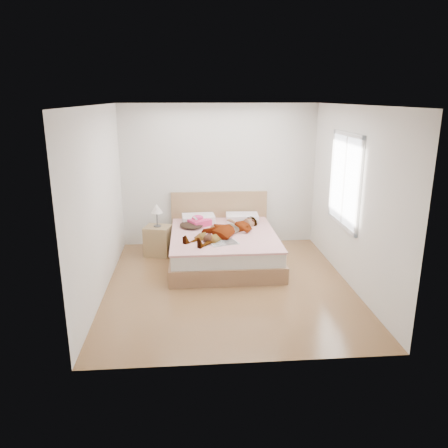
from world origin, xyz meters
The scene contains 11 objects.
ground centered at (0.00, 0.00, 0.00)m, with size 4.00×4.00×0.00m, color #54371A.
woman centered at (0.04, 0.91, 0.62)m, with size 0.62×1.66×0.23m, color white.
hair centered at (-0.53, 1.36, 0.55)m, with size 0.40×0.49×0.07m, color black.
phone centered at (-0.46, 1.31, 0.68)m, with size 0.04×0.09×0.01m, color silver.
room_shell centered at (1.77, 0.30, 1.50)m, with size 4.00×4.00×4.00m.
bed centered at (0.00, 1.04, 0.28)m, with size 1.80×2.08×1.00m.
towel centered at (-0.39, 1.45, 0.58)m, with size 0.45×0.43×0.18m.
magazine centered at (-0.04, 0.44, 0.52)m, with size 0.49×0.39×0.03m.
coffee_mug centered at (-0.19, 0.79, 0.55)m, with size 0.12×0.09×0.09m.
plush_toy centered at (-0.28, 0.50, 0.58)m, with size 0.18×0.24×0.13m.
nightstand centered at (-1.13, 1.39, 0.31)m, with size 0.51×0.48×0.92m.
Camera 1 is at (-0.56, -5.99, 2.71)m, focal length 35.00 mm.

